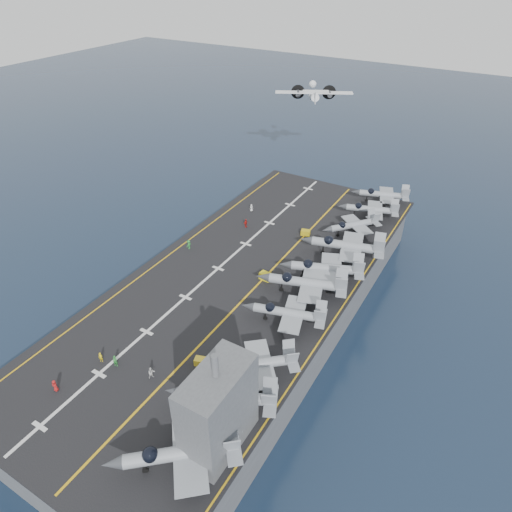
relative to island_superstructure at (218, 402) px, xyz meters
The scene contains 29 objects.
ground 38.02m from the island_superstructure, 116.57° to the left, with size 500.00×500.00×0.00m, color #142135.
hull 35.94m from the island_superstructure, 116.57° to the left, with size 36.00×90.00×10.00m, color #56595E.
flight_deck 34.41m from the island_superstructure, 116.57° to the left, with size 38.00×92.00×0.40m, color black.
foul_line 33.17m from the island_superstructure, 111.80° to the left, with size 0.35×90.00×0.02m, color gold.
landing_centerline 37.38m from the island_superstructure, 124.99° to the left, with size 0.50×90.00×0.02m, color silver.
deck_edge_port 44.50m from the island_superstructure, 136.85° to the left, with size 0.25×90.00×0.02m, color gold.
deck_edge_stbd 31.12m from the island_superstructure, 83.35° to the left, with size 0.25×90.00×0.02m, color gold.
island_superstructure is the anchor object (origin of this frame).
fighter_jet_0 7.08m from the island_superstructure, 111.77° to the right, with size 18.75×18.21×5.46m, color gray, non-canonical shape.
fighter_jet_1 6.95m from the island_superstructure, 111.37° to the left, with size 17.49×14.99×5.13m, color gray, non-canonical shape.
fighter_jet_2 12.41m from the island_superstructure, 98.52° to the left, with size 16.61×16.08×4.83m, color #9EA7AD, non-canonical shape.
fighter_jet_3 23.91m from the island_superstructure, 96.29° to the left, with size 15.74×12.63×4.77m, color #949DA4, non-canonical shape.
fighter_jet_4 31.95m from the island_superstructure, 95.89° to the left, with size 18.34×14.94×5.50m, color #9FA7B0, non-canonical shape.
fighter_jet_5 37.65m from the island_superstructure, 93.23° to the left, with size 18.01×15.21×5.31m, color #9EA8B0, non-canonical shape.
fighter_jet_6 46.23m from the island_superstructure, 91.97° to the left, with size 18.63×14.79×5.68m, color gray, non-canonical shape.
fighter_jet_7 55.59m from the island_superstructure, 93.72° to the left, with size 14.83×15.34×4.46m, color #979FA5, non-canonical shape.
fighter_jet_8 63.86m from the island_superstructure, 92.29° to the left, with size 15.45×12.65×4.63m, color gray, non-canonical shape.
tow_cart_a 14.78m from the island_superstructure, 136.71° to the left, with size 2.14×1.73×1.11m, color gold, non-canonical shape.
tow_cart_b 34.45m from the island_superstructure, 110.11° to the left, with size 2.28×1.61×1.29m, color yellow, non-canonical shape.
tow_cart_c 51.40m from the island_superstructure, 103.61° to the left, with size 2.14×1.67×1.13m, color gold, non-canonical shape.
crew_0 25.26m from the island_superstructure, 168.12° to the right, with size 1.17×0.83×1.87m, color #B21919.
crew_1 23.52m from the island_superstructure, behind, with size 1.17×0.96×1.68m, color yellow.
crew_3 44.84m from the island_superstructure, 132.49° to the left, with size 0.81×1.19×1.95m, color #268C33.
crew_4 52.45m from the island_superstructure, 118.19° to the left, with size 0.99×1.29×1.92m, color red.
crew_5 59.71m from the island_superstructure, 117.37° to the left, with size 1.13×1.23×1.70m, color silver.
crew_6 21.17m from the island_superstructure, behind, with size 1.34×1.08×1.94m, color #268230.
crew_7 15.84m from the island_superstructure, 166.35° to the left, with size 1.26×1.38×1.91m, color silver.
transport_plane 97.71m from the island_superstructure, 108.52° to the left, with size 25.49×22.61×5.01m, color white, non-canonical shape.
fighter_jet_9 72.33m from the island_superstructure, 92.02° to the left, with size 15.45×12.65×4.63m, color gray, non-canonical shape.
Camera 1 is at (35.92, -56.78, 60.95)m, focal length 32.00 mm.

